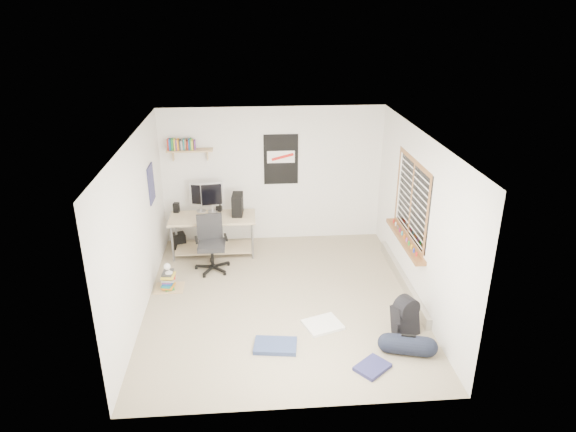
{
  "coord_description": "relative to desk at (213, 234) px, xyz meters",
  "views": [
    {
      "loc": [
        -0.43,
        -6.65,
        4.15
      ],
      "look_at": [
        0.14,
        0.46,
        1.18
      ],
      "focal_mm": 32.0,
      "sensor_mm": 36.0,
      "label": 1
    }
  ],
  "objects": [
    {
      "name": "desk",
      "position": [
        0.0,
        0.0,
        0.0
      ],
      "size": [
        1.62,
        1.06,
        0.68
      ],
      "primitive_type": "cube",
      "rotation": [
        0.0,
        0.0,
        -0.3
      ],
      "color": "tan",
      "rests_on": "floor"
    },
    {
      "name": "pc_tower",
      "position": [
        0.44,
        0.09,
        0.51
      ],
      "size": [
        0.21,
        0.39,
        0.39
      ],
      "primitive_type": "cube",
      "rotation": [
        0.0,
        0.0,
        -0.07
      ],
      "color": "black",
      "rests_on": "desk"
    },
    {
      "name": "window",
      "position": [
        3.04,
        -1.38,
        1.08
      ],
      "size": [
        0.1,
        1.5,
        1.26
      ],
      "primitive_type": "cube",
      "color": "brown",
      "rests_on": "right_wall"
    },
    {
      "name": "back_wall",
      "position": [
        1.09,
        0.58,
        0.89
      ],
      "size": [
        4.0,
        0.01,
        2.5
      ],
      "primitive_type": "cube",
      "color": "silver",
      "rests_on": "ground"
    },
    {
      "name": "speaker_right",
      "position": [
        0.11,
        0.27,
        0.41
      ],
      "size": [
        0.11,
        0.11,
        0.19
      ],
      "primitive_type": "cube",
      "rotation": [
        0.0,
        0.0,
        -0.26
      ],
      "color": "black",
      "rests_on": "desk"
    },
    {
      "name": "monitor_right",
      "position": [
        -0.0,
        0.23,
        0.53
      ],
      "size": [
        0.4,
        0.15,
        0.43
      ],
      "primitive_type": "cube",
      "rotation": [
        0.0,
        0.0,
        0.14
      ],
      "color": "#A7A6AB",
      "rests_on": "desk"
    },
    {
      "name": "ceiling",
      "position": [
        1.09,
        -1.68,
        2.14
      ],
      "size": [
        4.0,
        4.5,
        0.01
      ],
      "primitive_type": "cube",
      "color": "white",
      "rests_on": "ground"
    },
    {
      "name": "left_wall",
      "position": [
        -0.91,
        -1.68,
        0.89
      ],
      "size": [
        0.01,
        4.5,
        2.5
      ],
      "primitive_type": "cube",
      "color": "silver",
      "rests_on": "ground"
    },
    {
      "name": "duffel_bag",
      "position": [
        2.61,
        -3.08,
        -0.22
      ],
      "size": [
        0.32,
        0.32,
        0.51
      ],
      "primitive_type": "cylinder",
      "rotation": [
        0.0,
        0.0,
        -0.26
      ],
      "color": "black",
      "rests_on": "floor"
    },
    {
      "name": "speaker_left",
      "position": [
        -0.65,
        0.27,
        0.41
      ],
      "size": [
        0.11,
        0.11,
        0.2
      ],
      "primitive_type": "cube",
      "rotation": [
        0.0,
        0.0,
        -0.17
      ],
      "color": "black",
      "rests_on": "desk"
    },
    {
      "name": "monitor_left",
      "position": [
        -0.21,
        0.27,
        0.52
      ],
      "size": [
        0.38,
        0.19,
        0.41
      ],
      "primitive_type": "cube",
      "rotation": [
        0.0,
        0.0,
        -0.28
      ],
      "color": "#949498",
      "rests_on": "desk"
    },
    {
      "name": "poster_back_wall",
      "position": [
        1.24,
        0.55,
        1.19
      ],
      "size": [
        0.62,
        0.03,
        0.92
      ],
      "primitive_type": "cube",
      "color": "black",
      "rests_on": "back_wall"
    },
    {
      "name": "tshirt",
      "position": [
        1.62,
        -2.39,
        -0.34
      ],
      "size": [
        0.6,
        0.55,
        0.04
      ],
      "primitive_type": "cube",
      "rotation": [
        0.0,
        0.0,
        0.34
      ],
      "color": "silver",
      "rests_on": "floor"
    },
    {
      "name": "baseboard_heater",
      "position": [
        3.05,
        -1.38,
        -0.28
      ],
      "size": [
        0.08,
        2.5,
        0.18
      ],
      "primitive_type": "cube",
      "color": "#B7B2A8",
      "rests_on": "floor"
    },
    {
      "name": "subwoofer",
      "position": [
        -0.66,
        0.28,
        -0.22
      ],
      "size": [
        0.29,
        0.29,
        0.26
      ],
      "primitive_type": "cube",
      "rotation": [
        0.0,
        0.0,
        0.31
      ],
      "color": "black",
      "rests_on": "floor"
    },
    {
      "name": "keyboard",
      "position": [
        -0.36,
        0.0,
        0.32
      ],
      "size": [
        0.39,
        0.22,
        0.02
      ],
      "primitive_type": "cube",
      "rotation": [
        0.0,
        0.0,
        -0.28
      ],
      "color": "black",
      "rests_on": "desk"
    },
    {
      "name": "book_stack",
      "position": [
        -0.64,
        -1.19,
        -0.21
      ],
      "size": [
        0.53,
        0.49,
        0.29
      ],
      "primitive_type": "cube",
      "rotation": [
        0.0,
        0.0,
        0.43
      ],
      "color": "olive",
      "rests_on": "floor"
    },
    {
      "name": "jeans_b",
      "position": [
        2.1,
        -3.34,
        -0.34
      ],
      "size": [
        0.5,
        0.49,
        0.05
      ],
      "primitive_type": "cube",
      "rotation": [
        0.0,
        0.0,
        0.69
      ],
      "color": "#22234E",
      "rests_on": "floor"
    },
    {
      "name": "office_chair",
      "position": [
        0.01,
        -0.62,
        0.12
      ],
      "size": [
        0.7,
        0.7,
        0.94
      ],
      "primitive_type": "cube",
      "rotation": [
        0.0,
        0.0,
        0.15
      ],
      "color": "black",
      "rests_on": "floor"
    },
    {
      "name": "jeans_a",
      "position": [
        0.94,
        -2.83,
        -0.33
      ],
      "size": [
        0.59,
        0.42,
        0.06
      ],
      "primitive_type": "cube",
      "rotation": [
        0.0,
        0.0,
        -0.14
      ],
      "color": "navy",
      "rests_on": "floor"
    },
    {
      "name": "poster_left_wall",
      "position": [
        -0.89,
        -0.48,
        1.14
      ],
      "size": [
        0.02,
        0.42,
        0.6
      ],
      "primitive_type": "cube",
      "color": "navy",
      "rests_on": "left_wall"
    },
    {
      "name": "desk_lamp",
      "position": [
        -0.62,
        -1.21,
        0.02
      ],
      "size": [
        0.18,
        0.22,
        0.19
      ],
      "primitive_type": "cube",
      "rotation": [
        0.0,
        0.0,
        0.42
      ],
      "color": "white",
      "rests_on": "book_stack"
    },
    {
      "name": "wall_shelf",
      "position": [
        -0.36,
        0.46,
        1.42
      ],
      "size": [
        0.8,
        0.22,
        0.24
      ],
      "primitive_type": "cube",
      "color": "tan",
      "rests_on": "back_wall"
    },
    {
      "name": "floor",
      "position": [
        1.09,
        -1.68,
        -0.37
      ],
      "size": [
        4.0,
        4.5,
        0.01
      ],
      "primitive_type": "cube",
      "color": "gray",
      "rests_on": "ground"
    },
    {
      "name": "backpack",
      "position": [
        2.7,
        -2.63,
        -0.16
      ],
      "size": [
        0.42,
        0.38,
        0.45
      ],
      "primitive_type": "cube",
      "rotation": [
        0.0,
        0.0,
        0.43
      ],
      "color": "black",
      "rests_on": "floor"
    },
    {
      "name": "right_wall",
      "position": [
        3.1,
        -1.68,
        0.89
      ],
      "size": [
        0.01,
        4.5,
        2.5
      ],
      "primitive_type": "cube",
      "color": "silver",
      "rests_on": "ground"
    }
  ]
}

